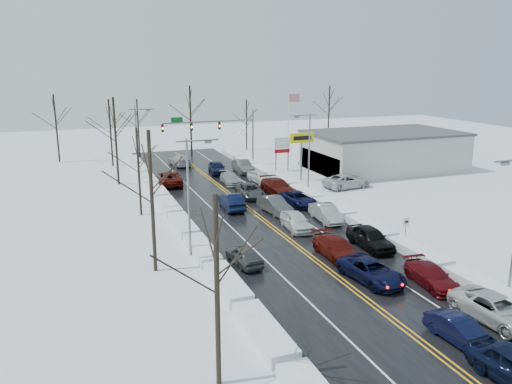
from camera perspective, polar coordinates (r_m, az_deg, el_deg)
name	(u,v)px	position (r m, az deg, el deg)	size (l,w,h in m)	color
ground	(273,227)	(44.87, 1.94, -4.06)	(160.00, 160.00, 0.00)	silver
road_surface	(265,221)	(46.63, 0.99, -3.33)	(14.00, 84.00, 0.01)	black
snow_bank_left	(185,230)	(44.52, -8.16, -4.36)	(1.61, 72.00, 0.73)	white
snow_bank_right	(336,213)	(49.83, 9.15, -2.35)	(1.61, 72.00, 0.73)	white
traffic_signal_mast	(219,128)	(70.67, -4.23, 7.26)	(13.28, 0.39, 8.00)	slate
tires_plus_sign	(302,141)	(62.17, 5.26, 5.81)	(3.20, 0.34, 6.00)	slate
used_vehicles_sign	(282,147)	(67.81, 3.01, 5.13)	(2.20, 0.22, 4.65)	slate
speed_limit_sign	(406,226)	(41.75, 16.76, -3.76)	(0.55, 0.09, 2.35)	slate
flagpole	(289,121)	(76.59, 3.84, 8.15)	(1.87, 1.20, 10.00)	silver
dealership_building	(383,151)	(71.04, 14.36, 4.58)	(20.40, 12.40, 5.30)	#B7B7B2
streetlight_ne	(308,147)	(55.84, 5.92, 5.15)	(3.20, 0.25, 9.00)	slate
streetlight_sw	(191,188)	(37.26, -7.45, 0.47)	(3.20, 0.25, 9.00)	slate
streetlight_nw	(138,138)	(64.40, -13.31, 6.07)	(3.20, 0.25, 9.00)	slate
tree_left_a	(216,255)	(21.52, -4.56, -7.20)	(3.60, 3.60, 9.00)	#2D231C
tree_left_b	(151,174)	(34.39, -11.96, 1.98)	(4.00, 4.00, 10.00)	#2D231C
tree_left_c	(138,155)	(48.34, -13.36, 4.16)	(3.40, 3.40, 8.50)	#2D231C
tree_left_d	(115,124)	(61.86, -15.85, 7.48)	(4.20, 4.20, 10.50)	#2D231C
tree_left_e	(110,120)	(73.86, -16.37, 7.93)	(3.80, 3.80, 9.50)	#2D231C
tree_far_a	(55,115)	(79.60, -21.97, 8.16)	(4.00, 4.00, 10.00)	#2D231C
tree_far_b	(138,116)	(81.32, -13.38, 8.42)	(3.60, 3.60, 9.00)	#2D231C
tree_far_c	(190,107)	(80.67, -7.53, 9.63)	(4.40, 4.40, 11.00)	#2D231C
tree_far_d	(247,115)	(85.09, -1.09, 8.81)	(3.40, 3.40, 8.50)	#2D231C
tree_far_e	(329,104)	(92.01, 8.37, 9.95)	(4.20, 4.20, 10.50)	#2D231C
queued_car_1	(460,343)	(29.39, 22.24, -15.65)	(1.44, 4.12, 1.36)	black
queued_car_2	(371,281)	(35.08, 12.98, -9.87)	(2.41, 5.23, 1.45)	black
queued_car_3	(336,257)	(38.60, 9.15, -7.38)	(2.12, 5.21, 1.51)	#500E0A
queued_car_4	(296,230)	(44.41, 4.59, -4.30)	(1.86, 4.62, 1.57)	white
queued_car_5	(275,213)	(49.21, 2.16, -2.39)	(1.68, 4.81, 1.59)	#45484A
queued_car_6	(250,197)	(54.94, -0.68, -0.59)	(2.38, 5.17, 1.44)	#3A3D3F
queued_car_7	(230,184)	(61.13, -2.95, 0.94)	(1.90, 4.68, 1.36)	#97999E
queued_car_8	(217,174)	(66.84, -4.45, 2.08)	(1.99, 4.95, 1.69)	black
queued_car_10	(495,322)	(32.29, 25.66, -13.21)	(2.52, 5.46, 1.52)	#BDBDBF
queued_car_11	(431,285)	(35.50, 19.33, -10.04)	(1.89, 4.65, 1.35)	#550B11
queued_car_12	(370,248)	(41.01, 12.88, -6.24)	(2.02, 5.01, 1.71)	black
queued_car_13	(326,221)	(47.08, 7.99, -3.30)	(1.67, 4.80, 1.58)	#96999E
queued_car_14	(298,205)	(52.02, 4.82, -1.50)	(2.31, 5.02, 1.39)	black
queued_car_15	(278,194)	(56.19, 2.53, -0.26)	(2.39, 5.88, 1.71)	#480E09
queued_car_16	(260,183)	(61.70, 0.47, 1.08)	(1.79, 4.45, 1.52)	white
queued_car_17	(243,172)	(67.55, -1.53, 2.25)	(1.80, 5.15, 1.70)	#3C3F41
oncoming_car_0	(231,209)	(50.54, -2.83, -1.94)	(1.75, 5.02, 1.65)	black
oncoming_car_1	(170,185)	(61.43, -9.80, 0.81)	(2.83, 6.13, 1.70)	#55110B
oncoming_car_2	(180,166)	(72.96, -8.69, 3.00)	(2.29, 5.63, 1.63)	#BBBBBD
oncoming_car_3	(244,264)	(36.86, -1.36, -8.26)	(1.65, 4.10, 1.40)	#404346
parked_car_0	(347,188)	(60.10, 10.35, 0.48)	(2.74, 5.95, 1.65)	silver
parked_car_1	(346,177)	(66.01, 10.25, 1.73)	(2.01, 4.95, 1.44)	black
parked_car_2	(309,168)	(70.91, 6.13, 2.75)	(1.68, 4.18, 1.43)	black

